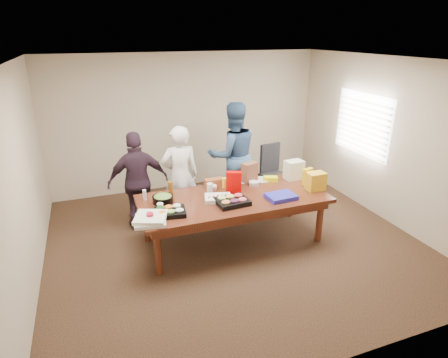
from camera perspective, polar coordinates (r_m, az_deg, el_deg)
name	(u,v)px	position (r m, az deg, el deg)	size (l,w,h in m)	color
floor	(233,241)	(5.91, 1.40, -9.50)	(5.50, 5.00, 0.02)	#47301E
ceiling	(235,60)	(5.07, 1.69, 17.82)	(5.50, 5.00, 0.02)	white
wall_back	(188,122)	(7.63, -5.51, 8.71)	(5.50, 0.04, 2.70)	beige
wall_front	(343,247)	(3.36, 17.77, -9.95)	(5.50, 0.04, 2.70)	beige
wall_left	(20,184)	(5.07, -28.76, -0.73)	(0.04, 5.00, 2.70)	beige
wall_right	(387,141)	(6.81, 23.67, 5.39)	(0.04, 5.00, 2.70)	beige
window_panel	(362,124)	(7.18, 20.45, 7.87)	(0.03, 1.40, 1.10)	white
window_blinds	(360,124)	(7.16, 20.20, 7.86)	(0.04, 1.36, 1.00)	beige
conference_table	(233,219)	(5.72, 1.43, -6.20)	(2.80, 1.20, 0.75)	#4C1C0F
office_chair	(274,174)	(7.18, 7.67, 0.74)	(0.52, 0.52, 1.01)	black
person_center	(180,176)	(6.13, -6.75, 0.44)	(0.62, 0.40, 1.69)	silver
person_right	(233,155)	(6.75, 1.38, 3.67)	(0.94, 0.73, 1.93)	#36547B
person_left	(138,182)	(6.10, -13.02, -0.38)	(0.96, 0.40, 1.63)	#2D1C29
veggie_tray	(170,212)	(5.09, -8.30, -5.05)	(0.42, 0.32, 0.06)	black
fruit_tray	(232,202)	(5.33, 1.25, -3.49)	(0.46, 0.36, 0.07)	black
sheet_cake	(218,198)	(5.43, -0.95, -2.98)	(0.38, 0.28, 0.07)	white
salad_bowl	(163,199)	(5.44, -9.36, -3.08)	(0.30, 0.30, 0.10)	black
chip_bag_blue	(281,196)	(5.56, 8.74, -2.67)	(0.42, 0.31, 0.06)	#2928B5
chip_bag_red	(234,182)	(5.65, 1.51, -0.50)	(0.23, 0.09, 0.34)	#CE0200
chip_bag_yellow	(307,176)	(6.12, 12.67, 0.39)	(0.18, 0.07, 0.27)	yellow
chip_bag_orange	(235,181)	(5.80, 1.73, -0.29)	(0.17, 0.07, 0.26)	#C24D24
mayo_jar	(210,188)	(5.68, -2.18, -1.41)	(0.10, 0.10, 0.15)	silver
mustard_bottle	(224,183)	(5.85, 0.04, -0.59)	(0.06, 0.06, 0.17)	yellow
dressing_bottle	(171,189)	(5.63, -8.17, -1.45)	(0.07, 0.07, 0.22)	brown
ranch_bottle	(145,195)	(5.55, -12.09, -2.41)	(0.05, 0.05, 0.16)	silver
banana_bunch	(271,179)	(6.18, 7.18, 0.03)	(0.22, 0.13, 0.07)	#FAFD08
bread_loaf	(214,182)	(5.94, -1.55, -0.49)	(0.29, 0.13, 0.12)	brown
kraft_bag	(249,173)	(6.06, 3.93, 1.00)	(0.25, 0.15, 0.33)	brown
red_cup	(150,218)	(4.92, -11.26, -5.83)	(0.09, 0.09, 0.13)	#A71728
clear_cup_a	(149,215)	(5.02, -11.45, -5.44)	(0.07, 0.07, 0.10)	silver
clear_cup_b	(160,207)	(5.18, -9.76, -4.31)	(0.09, 0.09, 0.12)	white
pizza_box_lower	(150,221)	(4.93, -11.21, -6.27)	(0.39, 0.39, 0.05)	white
pizza_box_upper	(151,217)	(4.92, -11.18, -5.78)	(0.39, 0.39, 0.05)	white
plate_a	(261,180)	(6.20, 5.73, -0.11)	(0.29, 0.29, 0.02)	silver
plate_b	(247,181)	(6.13, 3.48, -0.31)	(0.25, 0.25, 0.02)	white
dip_bowl_a	(254,183)	(5.98, 4.60, -0.69)	(0.16, 0.16, 0.06)	silver
dip_bowl_b	(212,187)	(5.83, -1.83, -1.27)	(0.15, 0.15, 0.06)	beige
grocery_bag_white	(294,170)	(6.29, 10.67, 1.39)	(0.29, 0.21, 0.32)	white
grocery_bag_yellow	(316,181)	(5.93, 13.89, -0.34)	(0.28, 0.19, 0.28)	yellow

